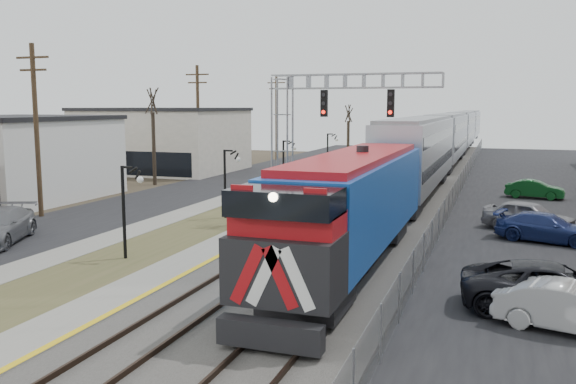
% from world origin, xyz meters
% --- Properties ---
extents(street_west, '(7.00, 120.00, 0.04)m').
position_xyz_m(street_west, '(-11.50, 35.00, 0.02)').
color(street_west, black).
rests_on(street_west, ground).
extents(sidewalk, '(2.00, 120.00, 0.08)m').
position_xyz_m(sidewalk, '(-7.00, 35.00, 0.04)').
color(sidewalk, gray).
rests_on(sidewalk, ground).
extents(grass_median, '(4.00, 120.00, 0.06)m').
position_xyz_m(grass_median, '(-4.00, 35.00, 0.03)').
color(grass_median, '#454826').
rests_on(grass_median, ground).
extents(platform, '(2.00, 120.00, 0.24)m').
position_xyz_m(platform, '(-1.00, 35.00, 0.12)').
color(platform, gray).
rests_on(platform, ground).
extents(ballast_bed, '(8.00, 120.00, 0.20)m').
position_xyz_m(ballast_bed, '(4.00, 35.00, 0.10)').
color(ballast_bed, '#595651').
rests_on(ballast_bed, ground).
extents(platform_edge, '(0.24, 120.00, 0.01)m').
position_xyz_m(platform_edge, '(-0.12, 35.00, 0.24)').
color(platform_edge, gold).
rests_on(platform_edge, platform).
extents(track_near, '(1.58, 120.00, 0.15)m').
position_xyz_m(track_near, '(2.00, 35.00, 0.28)').
color(track_near, '#2D2119').
rests_on(track_near, ballast_bed).
extents(track_far, '(1.58, 120.00, 0.15)m').
position_xyz_m(track_far, '(5.50, 35.00, 0.28)').
color(track_far, '#2D2119').
rests_on(track_far, ballast_bed).
extents(train, '(3.00, 108.65, 5.33)m').
position_xyz_m(train, '(5.50, 66.21, 2.94)').
color(train, '#154DAE').
rests_on(train, ground).
extents(signal_gantry, '(9.00, 1.07, 8.15)m').
position_xyz_m(signal_gantry, '(1.22, 27.99, 5.59)').
color(signal_gantry, gray).
rests_on(signal_gantry, ground).
extents(lampposts, '(0.14, 62.14, 4.00)m').
position_xyz_m(lampposts, '(-4.00, 18.29, 2.00)').
color(lampposts, black).
rests_on(lampposts, ground).
extents(utility_poles, '(0.28, 80.28, 10.00)m').
position_xyz_m(utility_poles, '(-14.50, 25.00, 5.00)').
color(utility_poles, '#4C3823').
rests_on(utility_poles, ground).
extents(fence, '(0.04, 120.00, 1.60)m').
position_xyz_m(fence, '(8.20, 35.00, 0.80)').
color(fence, gray).
rests_on(fence, ground).
extents(bare_trees, '(12.30, 42.30, 5.95)m').
position_xyz_m(bare_trees, '(-12.66, 38.91, 2.70)').
color(bare_trees, '#382D23').
rests_on(bare_trees, ground).
extents(car_lot_b, '(4.45, 2.44, 1.39)m').
position_xyz_m(car_lot_b, '(12.96, 14.96, 0.70)').
color(car_lot_b, silver).
rests_on(car_lot_b, ground).
extents(car_lot_c, '(5.71, 2.79, 1.56)m').
position_xyz_m(car_lot_c, '(12.60, 16.54, 0.78)').
color(car_lot_c, black).
rests_on(car_lot_c, ground).
extents(car_lot_d, '(5.02, 3.03, 1.36)m').
position_xyz_m(car_lot_d, '(13.10, 27.40, 0.68)').
color(car_lot_d, navy).
rests_on(car_lot_d, ground).
extents(car_lot_e, '(4.94, 3.35, 1.56)m').
position_xyz_m(car_lot_e, '(12.39, 29.88, 0.78)').
color(car_lot_e, gray).
rests_on(car_lot_e, ground).
extents(car_lot_f, '(4.06, 1.91, 1.29)m').
position_xyz_m(car_lot_f, '(13.27, 42.11, 0.64)').
color(car_lot_f, '#0D4319').
rests_on(car_lot_f, ground).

